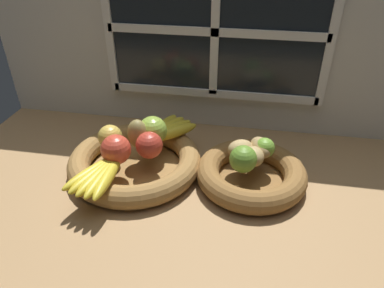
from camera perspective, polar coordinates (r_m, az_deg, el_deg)
name	(u,v)px	position (r cm, az deg, el deg)	size (l,w,h in cm)	color
ground_plane	(198,181)	(96.48, 1.04, -5.95)	(140.00, 90.00, 3.00)	#9E774C
back_wall	(216,41)	(109.30, 3.80, 16.24)	(140.00, 4.60, 55.00)	silver
fruit_bowl_left	(136,161)	(97.90, -9.03, -2.65)	(35.76, 35.76, 5.90)	olive
fruit_bowl_right	(251,173)	(93.55, 9.48, -4.57)	(28.38, 28.38, 5.90)	brown
apple_red_right	(149,145)	(91.53, -6.89, -0.19)	(7.02, 7.02, 7.02)	#B73828
apple_red_front	(116,149)	(90.65, -12.11, -0.87)	(7.64, 7.64, 7.64)	#CC422D
apple_green_back	(153,131)	(96.86, -6.35, 2.17)	(7.92, 7.92, 7.92)	#8CAD3D
apple_golden_left	(110,137)	(97.32, -13.00, 1.13)	(6.50, 6.50, 6.50)	gold
pear_brown	(138,134)	(95.31, -8.69, 1.58)	(5.30, 5.73, 8.38)	olive
banana_bunch_front	(101,173)	(87.20, -14.44, -4.60)	(11.19, 18.98, 2.99)	gold
banana_bunch_back	(168,130)	(101.43, -3.92, 2.30)	(14.04, 16.57, 3.30)	gold
potato_oblong	(241,149)	(92.51, 7.81, -0.75)	(6.83, 5.14, 4.65)	tan
potato_large	(253,155)	(90.36, 9.79, -1.80)	(6.09, 5.43, 4.77)	tan
potato_back	(261,147)	(93.79, 10.97, -0.54)	(7.65, 5.08, 4.75)	#A38451
lime_near	(243,159)	(86.85, 8.22, -2.41)	(6.78, 6.78, 6.78)	olive
lime_far	(264,148)	(93.28, 11.56, -0.60)	(5.32, 5.32, 5.32)	#6B9E33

